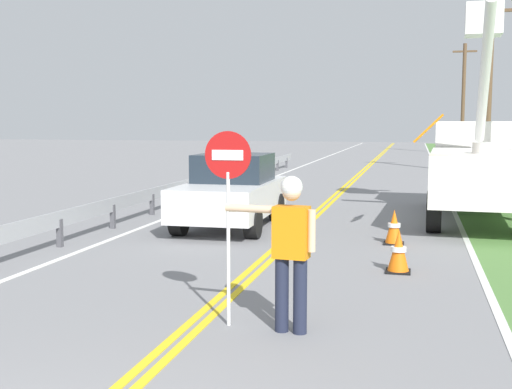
# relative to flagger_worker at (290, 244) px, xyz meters

# --- Properties ---
(centerline_yellow_left) EXTENTS (0.11, 110.00, 0.01)m
(centerline_yellow_left) POSITION_rel_flagger_worker_xyz_m (-1.25, 15.77, -1.04)
(centerline_yellow_left) COLOR yellow
(centerline_yellow_left) RESTS_ON ground
(centerline_yellow_right) EXTENTS (0.11, 110.00, 0.01)m
(centerline_yellow_right) POSITION_rel_flagger_worker_xyz_m (-1.07, 15.77, -1.04)
(centerline_yellow_right) COLOR yellow
(centerline_yellow_right) RESTS_ON ground
(edge_line_right) EXTENTS (0.12, 110.00, 0.01)m
(edge_line_right) POSITION_rel_flagger_worker_xyz_m (2.44, 15.77, -1.04)
(edge_line_right) COLOR silver
(edge_line_right) RESTS_ON ground
(edge_line_left) EXTENTS (0.12, 110.00, 0.01)m
(edge_line_left) POSITION_rel_flagger_worker_xyz_m (-4.76, 15.77, -1.04)
(edge_line_left) COLOR silver
(edge_line_left) RESTS_ON ground
(flagger_worker) EXTENTS (1.08, 0.28, 1.83)m
(flagger_worker) POSITION_rel_flagger_worker_xyz_m (0.00, 0.00, 0.00)
(flagger_worker) COLOR #1E2338
(flagger_worker) RESTS_ON ground
(stop_sign_paddle) EXTENTS (0.56, 0.04, 2.33)m
(stop_sign_paddle) POSITION_rel_flagger_worker_xyz_m (-0.76, 0.08, 0.66)
(stop_sign_paddle) COLOR silver
(stop_sign_paddle) RESTS_ON ground
(utility_bucket_truck) EXTENTS (2.92, 6.90, 5.43)m
(utility_bucket_truck) POSITION_rel_flagger_worker_xyz_m (2.95, 10.03, 0.37)
(utility_bucket_truck) COLOR white
(utility_bucket_truck) RESTS_ON ground
(oncoming_sedan_nearest) EXTENTS (1.96, 4.13, 1.70)m
(oncoming_sedan_nearest) POSITION_rel_flagger_worker_xyz_m (-2.74, 7.11, -0.21)
(oncoming_sedan_nearest) COLOR silver
(oncoming_sedan_nearest) RESTS_ON ground
(utility_pole_mid) EXTENTS (1.80, 0.28, 8.12)m
(utility_pole_mid) POSITION_rel_flagger_worker_xyz_m (4.61, 24.80, 3.20)
(utility_pole_mid) COLOR brown
(utility_pole_mid) RESTS_ON ground
(utility_pole_far) EXTENTS (1.80, 0.28, 8.46)m
(utility_pole_far) POSITION_rel_flagger_worker_xyz_m (4.86, 45.52, 3.37)
(utility_pole_far) COLOR brown
(utility_pole_far) RESTS_ON ground
(traffic_cone_lead) EXTENTS (0.40, 0.40, 0.70)m
(traffic_cone_lead) POSITION_rel_flagger_worker_xyz_m (1.14, 3.39, -0.71)
(traffic_cone_lead) COLOR orange
(traffic_cone_lead) RESTS_ON ground
(traffic_cone_mid) EXTENTS (0.40, 0.40, 0.70)m
(traffic_cone_mid) POSITION_rel_flagger_worker_xyz_m (0.99, 5.88, -0.71)
(traffic_cone_mid) COLOR orange
(traffic_cone_mid) RESTS_ON ground
(guardrail_left_shoulder) EXTENTS (0.10, 32.00, 0.71)m
(guardrail_left_shoulder) POSITION_rel_flagger_worker_xyz_m (-5.36, 12.00, -0.53)
(guardrail_left_shoulder) COLOR #9EA0A3
(guardrail_left_shoulder) RESTS_ON ground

